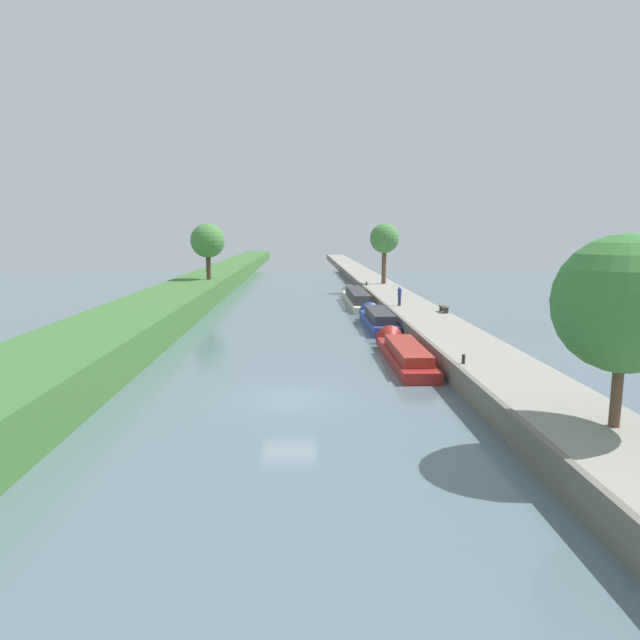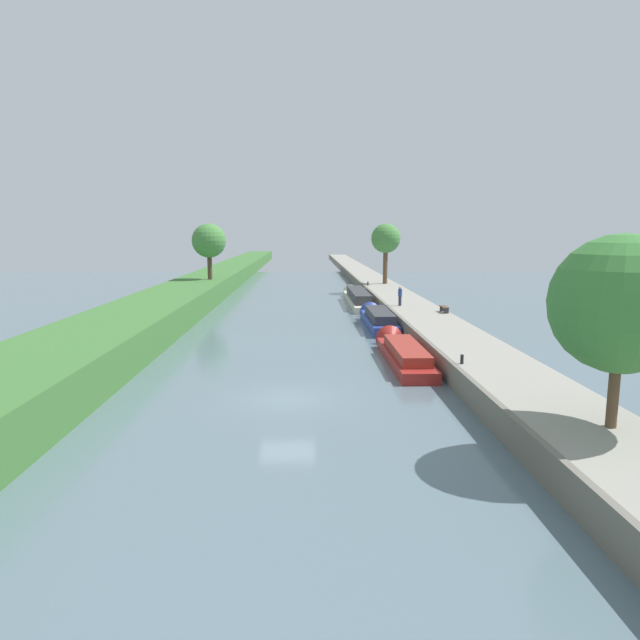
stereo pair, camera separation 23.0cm
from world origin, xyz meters
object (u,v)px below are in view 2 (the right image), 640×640
(narrowboat_blue, at_px, (378,319))
(person_walking, at_px, (400,296))
(narrowboat_cream, at_px, (357,297))
(mooring_bollard_far, at_px, (368,284))
(park_bench, at_px, (444,308))
(mooring_bollard_near, at_px, (462,359))
(narrowboat_red, at_px, (402,352))

(narrowboat_blue, distance_m, person_walking, 4.32)
(narrowboat_cream, distance_m, mooring_bollard_far, 7.57)
(person_walking, distance_m, park_bench, 4.90)
(park_bench, bearing_deg, mooring_bollard_near, -101.47)
(narrowboat_red, height_order, mooring_bollard_far, mooring_bollard_far)
(mooring_bollard_far, distance_m, park_bench, 22.36)
(narrowboat_cream, relative_size, mooring_bollard_near, 35.95)
(narrowboat_cream, height_order, park_bench, park_bench)
(narrowboat_red, bearing_deg, narrowboat_blue, 89.30)
(park_bench, bearing_deg, narrowboat_red, -115.17)
(person_walking, distance_m, mooring_bollard_far, 18.12)
(narrowboat_blue, distance_m, park_bench, 5.26)
(mooring_bollard_near, bearing_deg, mooring_bollard_far, 90.00)
(narrowboat_red, xyz_separation_m, narrowboat_cream, (-0.13, 26.05, 0.14))
(narrowboat_red, bearing_deg, person_walking, 80.74)
(person_walking, height_order, park_bench, person_walking)
(narrowboat_red, xyz_separation_m, mooring_bollard_far, (1.82, 33.32, 0.92))
(person_walking, xyz_separation_m, mooring_bollard_far, (-0.66, 18.09, -0.65))
(mooring_bollard_far, bearing_deg, park_bench, -81.12)
(narrowboat_blue, relative_size, mooring_bollard_near, 23.14)
(narrowboat_blue, xyz_separation_m, person_walking, (2.34, 3.33, 1.47))
(narrowboat_red, relative_size, mooring_bollard_near, 23.25)
(park_bench, bearing_deg, person_walking, 125.00)
(narrowboat_cream, bearing_deg, narrowboat_blue, -88.89)
(narrowboat_cream, xyz_separation_m, mooring_bollard_near, (1.95, -31.83, 0.78))
(narrowboat_red, xyz_separation_m, narrowboat_blue, (0.15, 11.90, 0.10))
(narrowboat_blue, relative_size, narrowboat_cream, 0.64)
(narrowboat_blue, xyz_separation_m, mooring_bollard_far, (1.68, 21.42, 0.82))
(person_walking, bearing_deg, narrowboat_cream, 103.56)
(person_walking, bearing_deg, mooring_bollard_far, 92.08)
(narrowboat_cream, xyz_separation_m, park_bench, (5.41, -14.81, 0.90))
(narrowboat_red, distance_m, mooring_bollard_far, 33.38)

